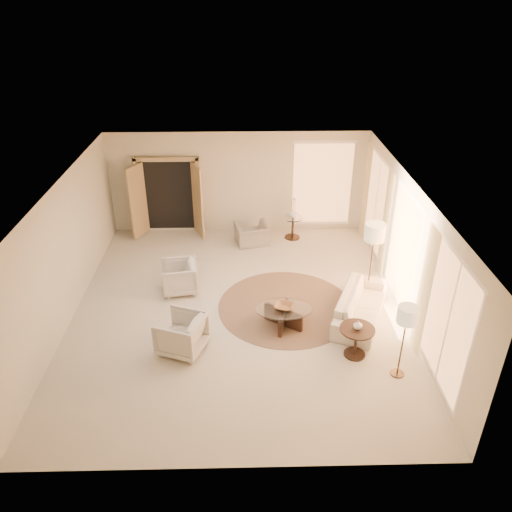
{
  "coord_description": "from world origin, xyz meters",
  "views": [
    {
      "loc": [
        0.18,
        -8.88,
        6.26
      ],
      "look_at": [
        0.4,
        0.4,
        1.1
      ],
      "focal_mm": 35.0,
      "sensor_mm": 36.0,
      "label": 1
    }
  ],
  "objects_px": {
    "floor_lamp_far": "(407,318)",
    "sofa": "(361,305)",
    "side_vase": "(293,213)",
    "armchair_left": "(179,276)",
    "bowl": "(284,306)",
    "armchair_right": "(181,332)",
    "coffee_table": "(283,315)",
    "end_vase": "(358,325)",
    "side_table": "(293,225)",
    "end_table": "(356,337)",
    "accent_chair": "(252,231)",
    "floor_lamp_near": "(374,236)"
  },
  "relations": [
    {
      "from": "sofa",
      "to": "floor_lamp_far",
      "type": "height_order",
      "value": "floor_lamp_far"
    },
    {
      "from": "floor_lamp_far",
      "to": "accent_chair",
      "type": "bearing_deg",
      "value": 116.2
    },
    {
      "from": "floor_lamp_near",
      "to": "armchair_right",
      "type": "bearing_deg",
      "value": -156.12
    },
    {
      "from": "armchair_right",
      "to": "floor_lamp_near",
      "type": "xyz_separation_m",
      "value": [
        3.95,
        1.75,
        1.12
      ]
    },
    {
      "from": "sofa",
      "to": "side_vase",
      "type": "relative_size",
      "value": 8.65
    },
    {
      "from": "floor_lamp_far",
      "to": "end_vase",
      "type": "relative_size",
      "value": 8.32
    },
    {
      "from": "sofa",
      "to": "end_vase",
      "type": "xyz_separation_m",
      "value": [
        -0.35,
        -1.19,
        0.4
      ]
    },
    {
      "from": "side_vase",
      "to": "accent_chair",
      "type": "bearing_deg",
      "value": -163.84
    },
    {
      "from": "coffee_table",
      "to": "floor_lamp_far",
      "type": "distance_m",
      "value": 2.66
    },
    {
      "from": "coffee_table",
      "to": "end_vase",
      "type": "distance_m",
      "value": 1.67
    },
    {
      "from": "armchair_left",
      "to": "floor_lamp_near",
      "type": "distance_m",
      "value": 4.39
    },
    {
      "from": "coffee_table",
      "to": "bowl",
      "type": "xyz_separation_m",
      "value": [
        0.0,
        0.0,
        0.2
      ]
    },
    {
      "from": "coffee_table",
      "to": "end_table",
      "type": "distance_m",
      "value": 1.62
    },
    {
      "from": "bowl",
      "to": "floor_lamp_far",
      "type": "bearing_deg",
      "value": -37.41
    },
    {
      "from": "armchair_right",
      "to": "floor_lamp_far",
      "type": "relative_size",
      "value": 0.57
    },
    {
      "from": "accent_chair",
      "to": "end_table",
      "type": "height_order",
      "value": "accent_chair"
    },
    {
      "from": "sofa",
      "to": "side_vase",
      "type": "bearing_deg",
      "value": 39.28
    },
    {
      "from": "sofa",
      "to": "bowl",
      "type": "relative_size",
      "value": 5.72
    },
    {
      "from": "sofa",
      "to": "side_vase",
      "type": "height_order",
      "value": "side_vase"
    },
    {
      "from": "side_table",
      "to": "floor_lamp_far",
      "type": "bearing_deg",
      "value": -75.43
    },
    {
      "from": "sofa",
      "to": "floor_lamp_far",
      "type": "xyz_separation_m",
      "value": [
        0.32,
        -1.74,
        0.94
      ]
    },
    {
      "from": "sofa",
      "to": "armchair_right",
      "type": "distance_m",
      "value": 3.76
    },
    {
      "from": "armchair_right",
      "to": "bowl",
      "type": "distance_m",
      "value": 2.12
    },
    {
      "from": "accent_chair",
      "to": "side_table",
      "type": "height_order",
      "value": "accent_chair"
    },
    {
      "from": "end_table",
      "to": "floor_lamp_near",
      "type": "distance_m",
      "value": 2.37
    },
    {
      "from": "bowl",
      "to": "coffee_table",
      "type": "bearing_deg",
      "value": 180.0
    },
    {
      "from": "end_table",
      "to": "side_vase",
      "type": "distance_m",
      "value": 5.01
    },
    {
      "from": "armchair_left",
      "to": "floor_lamp_near",
      "type": "relative_size",
      "value": 0.44
    },
    {
      "from": "side_table",
      "to": "bowl",
      "type": "relative_size",
      "value": 1.71
    },
    {
      "from": "coffee_table",
      "to": "side_vase",
      "type": "relative_size",
      "value": 6.25
    },
    {
      "from": "armchair_left",
      "to": "end_vase",
      "type": "distance_m",
      "value": 4.26
    },
    {
      "from": "sofa",
      "to": "armchair_left",
      "type": "distance_m",
      "value": 4.07
    },
    {
      "from": "end_table",
      "to": "bowl",
      "type": "relative_size",
      "value": 1.8
    },
    {
      "from": "end_table",
      "to": "floor_lamp_far",
      "type": "bearing_deg",
      "value": -39.08
    },
    {
      "from": "armchair_left",
      "to": "bowl",
      "type": "bearing_deg",
      "value": 50.04
    },
    {
      "from": "end_table",
      "to": "floor_lamp_far",
      "type": "relative_size",
      "value": 0.45
    },
    {
      "from": "armchair_left",
      "to": "bowl",
      "type": "xyz_separation_m",
      "value": [
        2.26,
        -1.38,
        0.07
      ]
    },
    {
      "from": "sofa",
      "to": "accent_chair",
      "type": "relative_size",
      "value": 2.42
    },
    {
      "from": "coffee_table",
      "to": "armchair_right",
      "type": "bearing_deg",
      "value": -159.94
    },
    {
      "from": "accent_chair",
      "to": "bowl",
      "type": "bearing_deg",
      "value": 86.01
    },
    {
      "from": "floor_lamp_near",
      "to": "side_vase",
      "type": "height_order",
      "value": "floor_lamp_near"
    },
    {
      "from": "armchair_right",
      "to": "floor_lamp_near",
      "type": "distance_m",
      "value": 4.47
    },
    {
      "from": "side_table",
      "to": "side_vase",
      "type": "xyz_separation_m",
      "value": [
        -0.0,
        -0.0,
        0.36
      ]
    },
    {
      "from": "armchair_left",
      "to": "bowl",
      "type": "height_order",
      "value": "armchair_left"
    },
    {
      "from": "coffee_table",
      "to": "floor_lamp_near",
      "type": "relative_size",
      "value": 0.83
    },
    {
      "from": "accent_chair",
      "to": "floor_lamp_far",
      "type": "bearing_deg",
      "value": 103.27
    },
    {
      "from": "floor_lamp_far",
      "to": "side_table",
      "type": "bearing_deg",
      "value": 104.57
    },
    {
      "from": "coffee_table",
      "to": "floor_lamp_near",
      "type": "height_order",
      "value": "floor_lamp_near"
    },
    {
      "from": "armchair_right",
      "to": "accent_chair",
      "type": "height_order",
      "value": "armchair_right"
    },
    {
      "from": "floor_lamp_far",
      "to": "sofa",
      "type": "bearing_deg",
      "value": 100.52
    }
  ]
}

